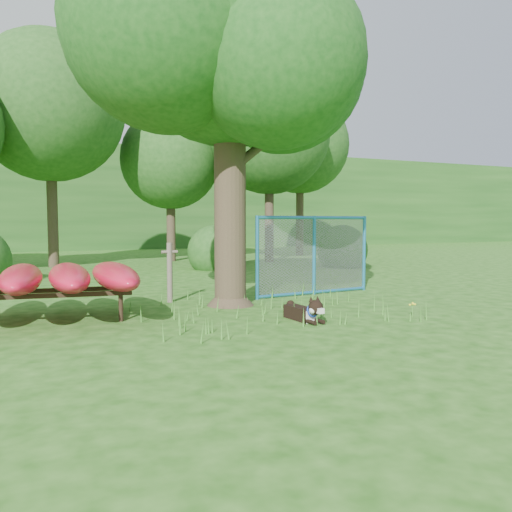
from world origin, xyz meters
name	(u,v)px	position (x,y,z in m)	size (l,w,h in m)	color
ground	(274,323)	(0.00, 0.00, 0.00)	(80.00, 80.00, 0.00)	#1C4F0F
oak_tree	(227,37)	(-0.08, 1.95, 5.10)	(6.15, 5.39, 7.65)	#352A1D
wooden_post	(170,271)	(-1.04, 2.71, 0.64)	(0.32, 0.11, 1.20)	brown
kayak_rack	(45,278)	(-3.34, 1.61, 0.72)	(2.91, 3.01, 0.94)	black
husky_dog	(305,312)	(0.54, -0.05, 0.16)	(0.33, 1.04, 0.46)	black
fence_section	(314,255)	(2.17, 2.51, 0.88)	(2.99, 0.41, 2.92)	teal
wildflower_clump	(413,305)	(2.42, -0.42, 0.20)	(0.11, 0.10, 0.24)	#468A2D
bg_tree_b	(50,107)	(-3.00, 12.00, 5.61)	(5.20, 5.20, 8.22)	#352A1D
bg_tree_c	(170,160)	(1.50, 13.00, 4.11)	(4.00, 4.00, 6.12)	#352A1D
bg_tree_d	(269,134)	(5.00, 11.00, 5.08)	(4.80, 4.80, 7.50)	#352A1D
bg_tree_e	(300,145)	(8.00, 14.00, 5.23)	(4.60, 4.60, 7.55)	#352A1D
shrub_right	(342,267)	(6.50, 8.00, 0.00)	(1.80, 1.80, 1.80)	#1D4C18
shrub_mid	(214,269)	(2.00, 9.00, 0.00)	(1.80, 1.80, 1.80)	#1D4C18
wooded_hillside	(95,201)	(0.00, 28.00, 3.00)	(80.00, 12.00, 6.00)	#1D4C18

